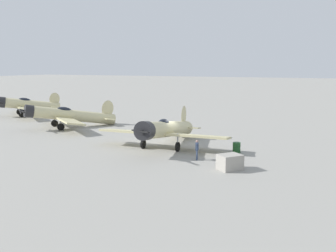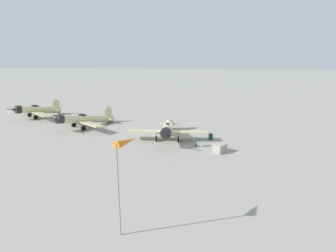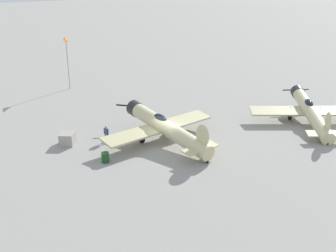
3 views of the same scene
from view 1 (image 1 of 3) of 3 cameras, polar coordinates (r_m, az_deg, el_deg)
ground_plane at (r=34.77m, az=0.00°, el=-2.93°), size 400.00×400.00×0.00m
airplane_foreground at (r=33.99m, az=-0.32°, el=-0.53°), size 11.77×11.97×3.29m
airplane_mid_apron at (r=46.03m, az=-14.55°, el=1.54°), size 10.76×10.22×3.13m
airplane_far_line at (r=58.91m, az=-20.17°, el=2.95°), size 11.78×9.65×3.28m
ground_crew_mechanic at (r=29.51m, az=4.33°, el=-3.25°), size 0.32×0.59×1.55m
equipment_crate at (r=27.13m, az=9.16°, el=-5.31°), size 1.91×1.97×1.07m
fuel_drum at (r=32.48m, az=10.14°, el=-3.15°), size 0.67×0.67×0.86m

